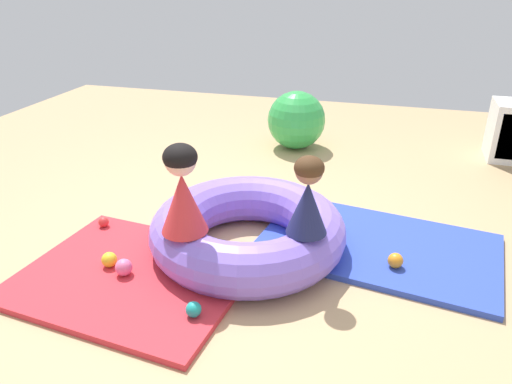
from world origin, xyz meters
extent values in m
plane|color=tan|center=(0.00, 0.00, 0.00)|extent=(8.00, 8.00, 0.00)
cube|color=#2D47B7|center=(0.75, 0.19, 0.02)|extent=(1.66, 1.18, 0.04)
cube|color=red|center=(-0.66, -0.57, 0.02)|extent=(1.43, 1.22, 0.04)
torus|color=#8466E0|center=(-0.08, -0.09, 0.17)|extent=(1.27, 1.27, 0.33)
cone|color=red|center=(-0.35, -0.47, 0.51)|extent=(0.31, 0.31, 0.36)
sphere|color=beige|center=(-0.35, -0.47, 0.77)|extent=(0.18, 0.18, 0.18)
ellipsoid|color=black|center=(-0.35, -0.47, 0.79)|extent=(0.19, 0.19, 0.15)
cone|color=navy|center=(0.33, -0.29, 0.49)|extent=(0.34, 0.34, 0.31)
sphere|color=#936647|center=(0.33, -0.29, 0.71)|extent=(0.16, 0.16, 0.16)
ellipsoid|color=#472D19|center=(0.33, -0.29, 0.73)|extent=(0.17, 0.17, 0.13)
sphere|color=green|center=(-0.34, -0.27, 0.09)|extent=(0.10, 0.10, 0.10)
sphere|color=orange|center=(0.86, -0.07, 0.09)|extent=(0.09, 0.09, 0.09)
sphere|color=yellow|center=(-0.84, -0.54, 0.09)|extent=(0.09, 0.09, 0.09)
sphere|color=red|center=(-1.15, -0.10, 0.08)|extent=(0.07, 0.07, 0.07)
sphere|color=teal|center=(-0.16, -0.84, 0.08)|extent=(0.08, 0.08, 0.08)
sphere|color=pink|center=(-0.71, -0.60, 0.09)|extent=(0.10, 0.10, 0.10)
sphere|color=green|center=(-0.19, 2.01, 0.30)|extent=(0.59, 0.59, 0.59)
camera|label=1|loc=(0.71, -2.72, 1.73)|focal=33.99mm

